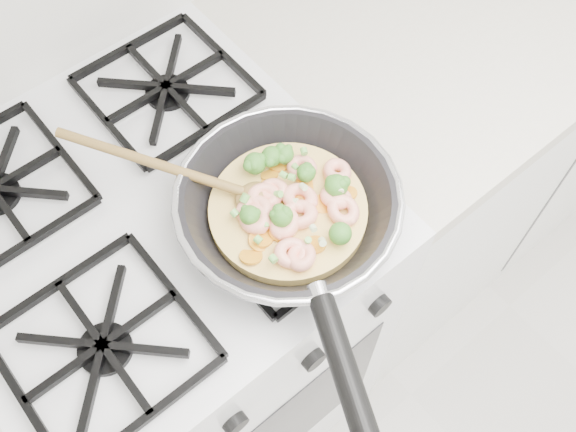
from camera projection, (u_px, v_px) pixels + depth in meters
stove at (183, 318)px, 1.32m from camera, size 0.60×0.60×0.92m
counter_right at (455, 121)px, 1.58m from camera, size 1.00×0.60×0.90m
skillet at (289, 208)px, 0.87m from camera, size 0.35×0.57×0.09m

